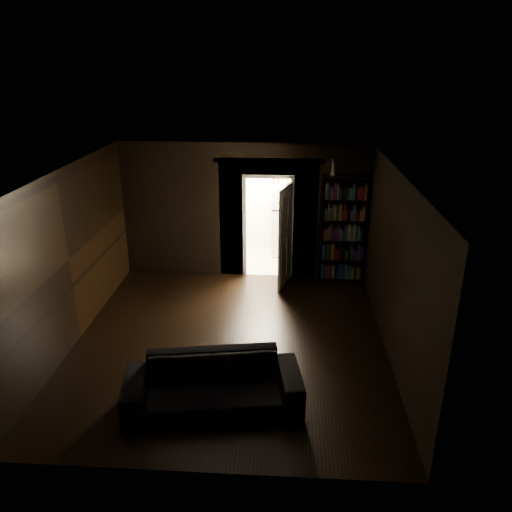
{
  "coord_description": "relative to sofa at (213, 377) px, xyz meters",
  "views": [
    {
      "loc": [
        0.88,
        -7.0,
        4.34
      ],
      "look_at": [
        0.37,
        0.9,
        1.17
      ],
      "focal_mm": 35.0,
      "sensor_mm": 36.0,
      "label": 1
    }
  ],
  "objects": [
    {
      "name": "figurine",
      "position": [
        1.78,
        4.21,
        1.92
      ],
      "size": [
        0.14,
        0.14,
        0.32
      ],
      "primitive_type": "cube",
      "rotation": [
        0.0,
        0.0,
        0.42
      ],
      "color": "white",
      "rests_on": "bookshelf"
    },
    {
      "name": "door",
      "position": [
        0.89,
        3.9,
        0.58
      ],
      "size": [
        0.27,
        0.83,
        2.05
      ],
      "primitive_type": "cube",
      "rotation": [
        0.0,
        0.0,
        1.31
      ],
      "color": "white",
      "rests_on": "ground"
    },
    {
      "name": "bottles",
      "position": [
        0.85,
        5.64,
        1.35
      ],
      "size": [
        0.7,
        0.18,
        0.28
      ],
      "primitive_type": "cube",
      "rotation": [
        0.0,
        0.0,
        0.14
      ],
      "color": "black",
      "rests_on": "refrigerator"
    },
    {
      "name": "bookshelf",
      "position": [
        2.03,
        4.17,
        0.66
      ],
      "size": [
        0.95,
        0.58,
        2.2
      ],
      "primitive_type": "cube",
      "rotation": [
        0.0,
        0.0,
        0.32
      ],
      "color": "black",
      "rests_on": "ground"
    },
    {
      "name": "refrigerator",
      "position": [
        0.94,
        5.64,
        0.38
      ],
      "size": [
        0.8,
        0.74,
        1.65
      ],
      "primitive_type": "cube",
      "rotation": [
        0.0,
        0.0,
        0.09
      ],
      "color": "white",
      "rests_on": "ground"
    },
    {
      "name": "ground",
      "position": [
        0.03,
        1.58,
        -0.44
      ],
      "size": [
        5.5,
        5.5,
        0.0
      ],
      "primitive_type": "plane",
      "color": "black",
      "rests_on": "ground"
    },
    {
      "name": "sofa",
      "position": [
        0.0,
        0.0,
        0.0
      ],
      "size": [
        2.44,
        1.35,
        0.89
      ],
      "primitive_type": "imported",
      "rotation": [
        0.0,
        0.0,
        0.16
      ],
      "color": "black",
      "rests_on": "ground"
    },
    {
      "name": "kitchen_alcove",
      "position": [
        0.53,
        5.45,
        0.77
      ],
      "size": [
        2.2,
        1.8,
        2.6
      ],
      "color": "#B1A79A",
      "rests_on": "ground"
    },
    {
      "name": "room_walls",
      "position": [
        0.02,
        2.65,
        1.24
      ],
      "size": [
        5.02,
        5.61,
        2.84
      ],
      "color": "black",
      "rests_on": "ground"
    }
  ]
}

